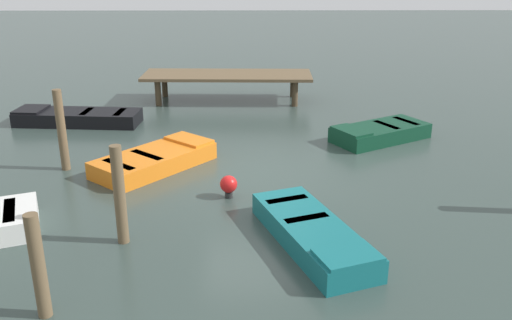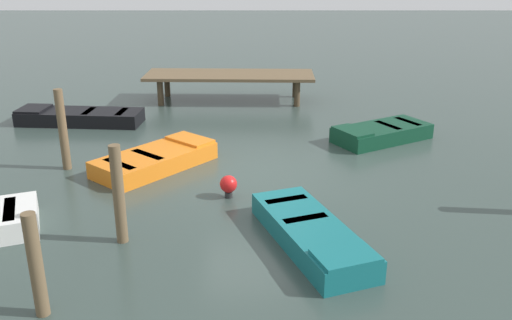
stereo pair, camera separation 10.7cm
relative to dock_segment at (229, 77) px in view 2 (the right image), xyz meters
The scene contains 10 objects.
ground_plane 6.90m from the dock_segment, 82.40° to the right, with size 80.00×80.00×0.00m, color #33423D.
dock_segment is the anchor object (origin of this frame).
rowboat_orange 6.56m from the dock_segment, 102.95° to the right, with size 2.85×3.03×0.46m.
rowboat_black 5.18m from the dock_segment, 148.10° to the right, with size 3.70×1.37×0.46m.
rowboat_teal 10.28m from the dock_segment, 79.58° to the right, with size 2.06×3.26×0.46m.
rowboat_dark_green 6.11m from the dock_segment, 45.16° to the right, with size 2.90×2.36×0.46m.
mooring_piling_far_right 10.06m from the dock_segment, 98.28° to the right, with size 0.20×0.20×1.79m, color brown.
mooring_piling_mid_left 7.35m from the dock_segment, 118.90° to the right, with size 0.20×0.20×1.91m, color brown.
mooring_piling_far_left 12.24m from the dock_segment, 99.82° to the right, with size 0.19×0.19×1.56m, color brown.
marker_buoy 8.11m from the dock_segment, 87.67° to the right, with size 0.36×0.36×0.48m.
Camera 2 is at (-0.01, -11.78, 4.73)m, focal length 38.82 mm.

